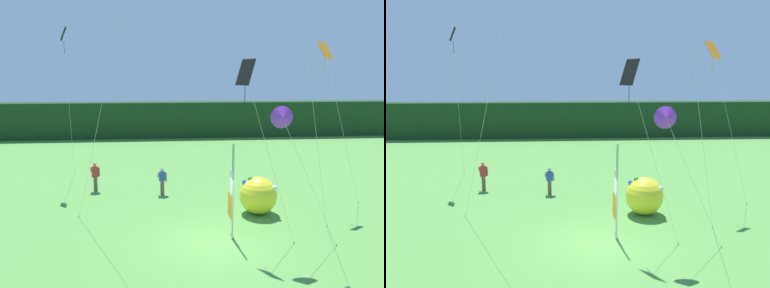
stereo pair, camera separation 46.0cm
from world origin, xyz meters
The scene contains 10 objects.
ground_plane centered at (0.00, 0.00, 0.00)m, with size 120.00×120.00×0.00m, color #518E3D.
distant_treeline centered at (0.00, 26.73, 1.90)m, with size 80.00×2.40×3.80m, color #193819.
banner_flag centered at (0.79, 0.52, 1.92)m, with size 0.06×1.03×4.01m.
person_near_banner centered at (-5.87, 7.40, 0.91)m, with size 0.55×0.48×1.70m.
person_mid_field centered at (-2.01, 6.41, 0.83)m, with size 0.55×0.48×1.57m.
inflatable_balloon centered at (2.60, 3.04, 0.92)m, with size 1.83×1.83×1.86m.
kite_black_diamond_0 centered at (-7.61, 9.23, 8.45)m, with size 0.55×2.55×9.42m.
kite_black_diamond_1 centered at (1.27, 0.32, 6.52)m, with size 2.33×1.22×7.27m.
kite_orange_diamond_2 centered at (6.20, 4.35, 7.52)m, with size 2.65×0.86×8.29m.
kite_purple_delta_4 centered at (2.31, -0.96, 5.13)m, with size 2.91×0.38×5.56m.
Camera 2 is at (-1.68, -14.21, 6.65)m, focal length 35.37 mm.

